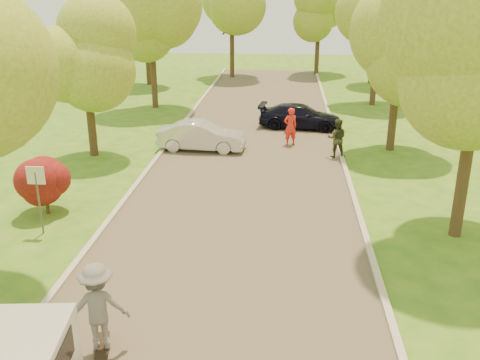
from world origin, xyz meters
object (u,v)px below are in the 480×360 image
(street_sign, at_px, (37,186))
(skateboarder, at_px, (98,307))
(person_olive, at_px, (337,138))
(longboard, at_px, (102,346))
(person_striped, at_px, (290,127))
(silver_sedan, at_px, (202,136))
(dark_sedan, at_px, (300,116))

(street_sign, relative_size, skateboarder, 1.14)
(street_sign, relative_size, person_olive, 1.26)
(longboard, xyz_separation_m, skateboarder, (0.00, 0.00, 0.97))
(person_striped, bearing_deg, person_olive, 116.54)
(street_sign, bearing_deg, person_striped, 53.90)
(person_striped, bearing_deg, street_sign, 31.14)
(longboard, bearing_deg, silver_sedan, -104.90)
(person_olive, bearing_deg, longboard, 70.47)
(longboard, height_order, person_striped, person_striped)
(silver_sedan, height_order, person_striped, person_striped)
(silver_sedan, distance_m, person_olive, 6.13)
(person_striped, bearing_deg, silver_sedan, -6.75)
(street_sign, distance_m, longboard, 6.61)
(silver_sedan, bearing_deg, street_sign, 162.75)
(street_sign, relative_size, dark_sedan, 0.50)
(skateboarder, distance_m, person_olive, 15.15)
(person_striped, bearing_deg, dark_sedan, -122.04)
(dark_sedan, bearing_deg, person_striped, 177.23)
(silver_sedan, height_order, dark_sedan, silver_sedan)
(street_sign, height_order, longboard, street_sign)
(skateboarder, xyz_separation_m, person_striped, (3.91, 15.69, -0.17))
(skateboarder, height_order, person_striped, skateboarder)
(longboard, bearing_deg, person_striped, -119.50)
(street_sign, relative_size, silver_sedan, 0.54)
(dark_sedan, relative_size, person_olive, 2.53)
(silver_sedan, relative_size, longboard, 3.95)
(street_sign, height_order, dark_sedan, street_sign)
(person_striped, bearing_deg, skateboarder, 53.26)
(person_olive, bearing_deg, skateboarder, 70.47)
(street_sign, xyz_separation_m, person_olive, (9.60, 8.62, -0.70))
(silver_sedan, bearing_deg, dark_sedan, -42.47)
(dark_sedan, xyz_separation_m, longboard, (-4.44, -18.96, -0.53))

